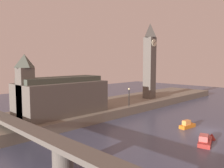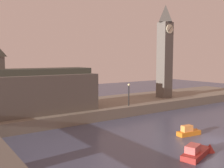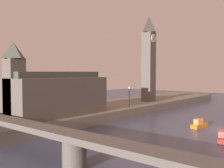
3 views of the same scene
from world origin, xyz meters
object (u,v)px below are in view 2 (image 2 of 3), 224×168
object	(u,v)px
streetlamp	(129,92)
boat_dinghy_red	(200,151)
clock_tower	(165,50)
boat_patrol_orange	(190,131)
parliament_hall	(39,90)

from	to	relation	value
streetlamp	boat_dinghy_red	bearing A→B (deg)	-106.75
clock_tower	boat_patrol_orange	distance (m)	21.40
clock_tower	parliament_hall	distance (m)	24.15
parliament_hall	streetlamp	distance (m)	13.14
streetlamp	clock_tower	bearing A→B (deg)	16.20
clock_tower	parliament_hall	xyz separation A→B (m)	(-23.44, 0.49, -5.78)
clock_tower	streetlamp	xyz separation A→B (m)	(-10.84, -3.15, -6.53)
clock_tower	boat_patrol_orange	bearing A→B (deg)	-126.92
clock_tower	boat_patrol_orange	size ratio (longest dim) A/B	5.01
streetlamp	boat_patrol_orange	size ratio (longest dim) A/B	1.02
clock_tower	boat_dinghy_red	distance (m)	27.22
parliament_hall	boat_dinghy_red	bearing A→B (deg)	-69.52
parliament_hall	boat_dinghy_red	size ratio (longest dim) A/B	2.87
boat_patrol_orange	clock_tower	bearing A→B (deg)	53.08
parliament_hall	boat_patrol_orange	size ratio (longest dim) A/B	4.16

